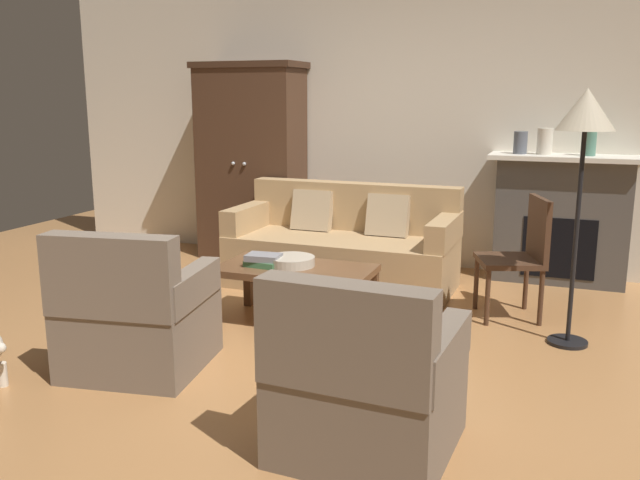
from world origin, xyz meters
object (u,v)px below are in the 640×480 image
object	(u,v)px
book_stack	(263,260)
mantel_vase_jade	(590,140)
couch	(344,249)
mantel_vase_slate	(520,143)
fireplace	(561,218)
coffee_table	(295,274)
armchair_near_left	(136,319)
side_chair_wooden	(522,250)
mantel_vase_cream	(545,141)
armoire	(251,162)
fruit_bowl	(291,261)
armchair_near_right	(365,389)
floor_lamp	(585,125)

from	to	relation	value
book_stack	mantel_vase_jade	bearing A→B (deg)	41.30
couch	mantel_vase_slate	world-z (taller)	mantel_vase_slate
fireplace	coffee_table	world-z (taller)	fireplace
couch	armchair_near_left	world-z (taller)	armchair_near_left
fireplace	armchair_near_left	world-z (taller)	fireplace
book_stack	mantel_vase_slate	xyz separation A→B (m)	(1.58, 1.88, 0.75)
book_stack	side_chair_wooden	size ratio (longest dim) A/B	0.28
mantel_vase_cream	armchair_near_left	xyz separation A→B (m)	(-2.12, -2.94, -0.92)
armchair_near_left	fireplace	bearing A→B (deg)	52.08
fireplace	armoire	size ratio (longest dim) A/B	0.65
armchair_near_left	fruit_bowl	bearing A→B (deg)	65.30
fireplace	mantel_vase_jade	size ratio (longest dim) A/B	4.90
mantel_vase_cream	armchair_near_right	bearing A→B (deg)	-99.45
side_chair_wooden	floor_lamp	bearing A→B (deg)	-52.10
fireplace	fruit_bowl	size ratio (longest dim) A/B	3.71
couch	mantel_vase_slate	distance (m)	1.79
book_stack	coffee_table	bearing A→B (deg)	14.43
mantel_vase_cream	mantel_vase_jade	world-z (taller)	mantel_vase_jade
couch	fruit_bowl	distance (m)	1.07
armoire	armchair_near_left	world-z (taller)	armoire
mantel_vase_jade	floor_lamp	distance (m)	1.58
mantel_vase_jade	side_chair_wooden	world-z (taller)	mantel_vase_jade
armchair_near_left	armoire	bearing A→B (deg)	102.70
mantel_vase_jade	armchair_near_left	world-z (taller)	mantel_vase_jade
couch	side_chair_wooden	size ratio (longest dim) A/B	2.15
armoire	mantel_vase_jade	xyz separation A→B (m)	(3.13, 0.06, 0.28)
book_stack	armchair_near_right	world-z (taller)	armchair_near_right
coffee_table	side_chair_wooden	bearing A→B (deg)	25.40
fruit_bowl	couch	bearing A→B (deg)	87.87
armoire	mantel_vase_cream	xyz separation A→B (m)	(2.77, 0.06, 0.26)
coffee_table	floor_lamp	bearing A→B (deg)	7.83
fruit_bowl	mantel_vase_jade	distance (m)	2.78
couch	fruit_bowl	world-z (taller)	couch
book_stack	side_chair_wooden	world-z (taller)	side_chair_wooden
couch	armchair_near_left	bearing A→B (deg)	-104.35
couch	mantel_vase_jade	distance (m)	2.26
fireplace	armchair_near_right	xyz separation A→B (m)	(-0.74, -3.40, -0.25)
side_chair_wooden	mantel_vase_cream	bearing A→B (deg)	86.91
armchair_near_right	side_chair_wooden	size ratio (longest dim) A/B	0.98
mantel_vase_cream	coffee_table	bearing A→B (deg)	-130.51
book_stack	armchair_near_right	bearing A→B (deg)	-50.89
couch	mantel_vase_jade	bearing A→B (deg)	21.15
book_stack	mantel_vase_cream	size ratio (longest dim) A/B	1.14
mantel_vase_jade	armchair_near_left	xyz separation A→B (m)	(-2.48, -2.94, -0.93)
side_chair_wooden	floor_lamp	distance (m)	1.09
armoire	floor_lamp	world-z (taller)	armoire
book_stack	fireplace	bearing A→B (deg)	44.07
coffee_table	armchair_near_left	xyz separation A→B (m)	(-0.56, -1.11, -0.05)
coffee_table	armoire	bearing A→B (deg)	124.46
mantel_vase_jade	floor_lamp	xyz separation A→B (m)	(-0.06, -1.57, 0.19)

